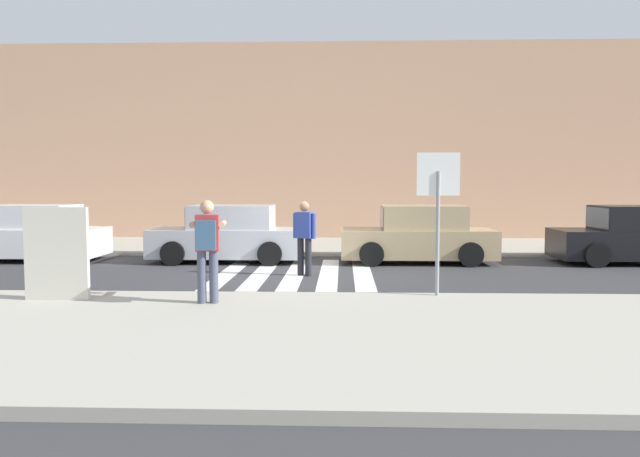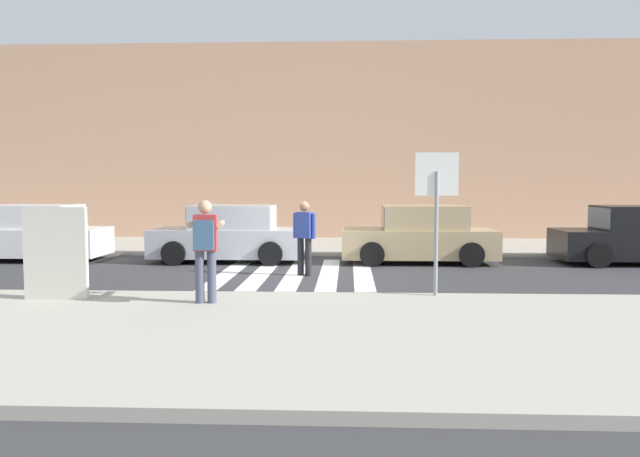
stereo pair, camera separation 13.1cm
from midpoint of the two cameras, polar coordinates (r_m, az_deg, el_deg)
name	(u,v)px [view 2 (the right image)]	position (r m, az deg, el deg)	size (l,w,h in m)	color
ground_plane	(295,274)	(14.76, -2.04, -4.20)	(120.00, 120.00, 0.00)	#38383A
sidewalk_near	(256,335)	(8.69, -5.42, -9.66)	(60.00, 6.00, 0.14)	#B2AD9E
sidewalk_far	(311,246)	(20.69, -0.69, -1.60)	(60.00, 4.80, 0.14)	#B2AD9E
building_facade_far	(317,146)	(25.03, -0.11, 7.58)	(56.00, 4.00, 7.28)	tan
crosswalk_stripe_0	(229,272)	(15.17, -8.03, -4.00)	(0.44, 5.20, 0.01)	silver
crosswalk_stripe_1	(263,273)	(15.04, -5.03, -4.04)	(0.44, 5.20, 0.01)	silver
crosswalk_stripe_2	(296,273)	(14.96, -1.98, -4.07)	(0.44, 5.20, 0.01)	silver
crosswalk_stripe_3	(329,273)	(14.91, 1.09, -4.09)	(0.44, 5.20, 0.01)	silver
crosswalk_stripe_4	(363,273)	(14.91, 4.17, -4.10)	(0.44, 5.20, 0.01)	silver
stop_sign	(437,192)	(11.26, 10.94, 3.33)	(0.76, 0.08, 2.55)	gray
photographer_with_backpack	(205,242)	(10.52, -10.11, -1.23)	(0.65, 0.89, 1.72)	#474C60
pedestrian_crossing	(304,234)	(14.43, -1.17, -0.50)	(0.54, 0.37, 1.72)	#232328
parked_car_white	(32,234)	(19.03, -24.68, -0.50)	(4.10, 1.92, 1.55)	white
parked_car_silver	(230,235)	(17.21, -8.05, -0.62)	(4.10, 1.92, 1.55)	#B7BABF
parked_car_tan	(420,236)	(17.03, 9.33, -0.68)	(4.10, 1.92, 1.55)	tan
parked_car_black	(637,237)	(18.59, 27.15, -0.68)	(4.10, 1.92, 1.55)	black
advertising_board	(56,253)	(11.63, -22.70, -2.10)	(1.10, 0.11, 1.60)	beige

